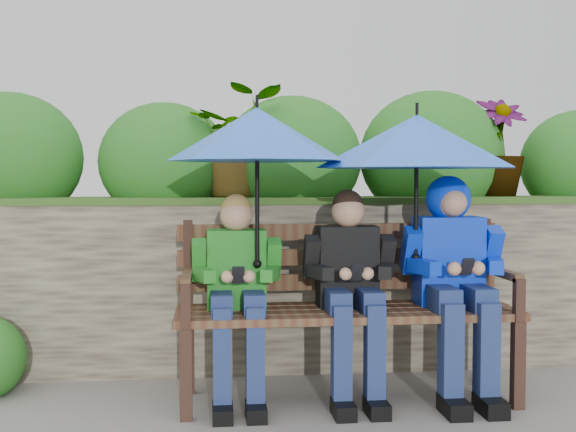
{
  "coord_description": "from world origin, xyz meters",
  "views": [
    {
      "loc": [
        -0.39,
        -3.55,
        1.14
      ],
      "look_at": [
        0.0,
        0.1,
        0.95
      ],
      "focal_mm": 45.0,
      "sensor_mm": 36.0,
      "label": 1
    }
  ],
  "objects": [
    {
      "name": "ground",
      "position": [
        0.0,
        0.0,
        0.0
      ],
      "size": [
        60.0,
        60.0,
        0.0
      ],
      "primitive_type": "plane",
      "color": "gray",
      "rests_on": "ground"
    },
    {
      "name": "garden_backdrop",
      "position": [
        -0.04,
        1.59,
        0.65
      ],
      "size": [
        8.0,
        2.85,
        1.84
      ],
      "color": "#4E443A",
      "rests_on": "ground"
    },
    {
      "name": "park_bench",
      "position": [
        0.3,
        0.13,
        0.52
      ],
      "size": [
        1.75,
        0.51,
        0.92
      ],
      "color": "#331F18",
      "rests_on": "ground"
    },
    {
      "name": "boy_left",
      "position": [
        -0.26,
        0.05,
        0.61
      ],
      "size": [
        0.45,
        0.52,
        1.06
      ],
      "color": "#248227",
      "rests_on": "ground"
    },
    {
      "name": "boy_middle",
      "position": [
        0.32,
        0.05,
        0.61
      ],
      "size": [
        0.46,
        0.54,
        1.08
      ],
      "color": "black",
      "rests_on": "ground"
    },
    {
      "name": "boy_right",
      "position": [
        0.86,
        0.06,
        0.69
      ],
      "size": [
        0.51,
        0.62,
        1.16
      ],
      "color": "#0647BF",
      "rests_on": "ground"
    },
    {
      "name": "umbrella_left",
      "position": [
        -0.16,
        0.03,
        1.36
      ],
      "size": [
        0.89,
        0.89,
        0.86
      ],
      "color": "blue",
      "rests_on": "ground"
    },
    {
      "name": "umbrella_right",
      "position": [
        0.66,
        0.05,
        1.33
      ],
      "size": [
        1.04,
        1.04,
        0.81
      ],
      "color": "blue",
      "rests_on": "ground"
    }
  ]
}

